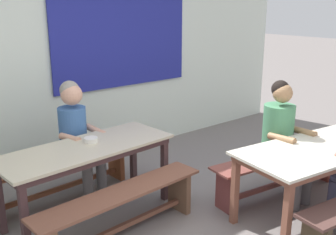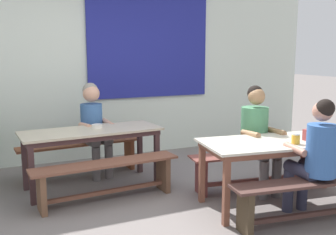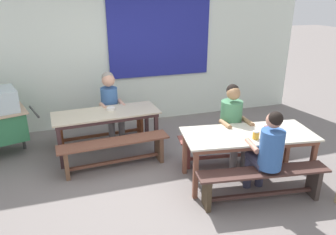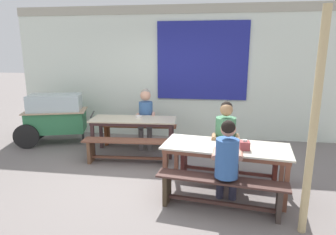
{
  "view_description": "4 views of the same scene",
  "coord_description": "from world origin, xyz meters",
  "px_view_note": "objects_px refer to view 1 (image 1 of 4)",
  "views": [
    {
      "loc": [
        -2.26,
        -2.08,
        2.05
      ],
      "look_at": [
        0.15,
        0.85,
        0.95
      ],
      "focal_mm": 42.51,
      "sensor_mm": 36.0,
      "label": 1
    },
    {
      "loc": [
        -1.68,
        -3.49,
        1.67
      ],
      "look_at": [
        0.12,
        0.47,
        0.94
      ],
      "focal_mm": 41.45,
      "sensor_mm": 36.0,
      "label": 2
    },
    {
      "loc": [
        -1.11,
        -3.79,
        2.52
      ],
      "look_at": [
        0.23,
        0.46,
        0.8
      ],
      "focal_mm": 34.36,
      "sensor_mm": 36.0,
      "label": 3
    },
    {
      "loc": [
        0.93,
        -4.38,
        2.09
      ],
      "look_at": [
        0.18,
        0.61,
        0.91
      ],
      "focal_mm": 31.32,
      "sensor_mm": 36.0,
      "label": 4
    }
  ],
  "objects_px": {
    "dining_table_far": "(87,154)",
    "bench_near_back": "(279,168)",
    "bench_far_front": "(122,206)",
    "dining_table_near": "(324,153)",
    "person_right_near_table": "(283,134)",
    "bench_far_back": "(62,171)",
    "person_center_facing": "(77,131)",
    "soup_bowl": "(91,140)"
  },
  "relations": [
    {
      "from": "bench_far_back",
      "to": "bench_far_front",
      "type": "relative_size",
      "value": 1.0
    },
    {
      "from": "bench_far_front",
      "to": "person_right_near_table",
      "type": "bearing_deg",
      "value": -13.78
    },
    {
      "from": "dining_table_near",
      "to": "person_right_near_table",
      "type": "height_order",
      "value": "person_right_near_table"
    },
    {
      "from": "bench_far_front",
      "to": "soup_bowl",
      "type": "distance_m",
      "value": 0.76
    },
    {
      "from": "bench_far_front",
      "to": "dining_table_near",
      "type": "bearing_deg",
      "value": -27.55
    },
    {
      "from": "dining_table_far",
      "to": "bench_near_back",
      "type": "bearing_deg",
      "value": -26.25
    },
    {
      "from": "bench_far_back",
      "to": "bench_near_back",
      "type": "relative_size",
      "value": 0.97
    },
    {
      "from": "dining_table_far",
      "to": "soup_bowl",
      "type": "relative_size",
      "value": 12.91
    },
    {
      "from": "bench_far_front",
      "to": "bench_near_back",
      "type": "distance_m",
      "value": 1.84
    },
    {
      "from": "dining_table_near",
      "to": "person_center_facing",
      "type": "relative_size",
      "value": 1.49
    },
    {
      "from": "dining_table_far",
      "to": "bench_near_back",
      "type": "xyz_separation_m",
      "value": [
        1.83,
        -0.9,
        -0.36
      ]
    },
    {
      "from": "dining_table_far",
      "to": "person_right_near_table",
      "type": "relative_size",
      "value": 1.35
    },
    {
      "from": "dining_table_far",
      "to": "bench_far_front",
      "type": "xyz_separation_m",
      "value": [
        0.03,
        -0.54,
        -0.35
      ]
    },
    {
      "from": "dining_table_far",
      "to": "bench_near_back",
      "type": "distance_m",
      "value": 2.08
    },
    {
      "from": "dining_table_far",
      "to": "bench_far_back",
      "type": "relative_size",
      "value": 1.02
    },
    {
      "from": "dining_table_near",
      "to": "soup_bowl",
      "type": "bearing_deg",
      "value": 137.88
    },
    {
      "from": "bench_far_back",
      "to": "person_right_near_table",
      "type": "xyz_separation_m",
      "value": [
        1.81,
        -1.5,
        0.42
      ]
    },
    {
      "from": "person_center_facing",
      "to": "soup_bowl",
      "type": "distance_m",
      "value": 0.41
    },
    {
      "from": "dining_table_far",
      "to": "person_right_near_table",
      "type": "distance_m",
      "value": 2.02
    },
    {
      "from": "dining_table_near",
      "to": "bench_far_back",
      "type": "bearing_deg",
      "value": 132.3
    },
    {
      "from": "bench_near_back",
      "to": "person_right_near_table",
      "type": "relative_size",
      "value": 1.36
    },
    {
      "from": "dining_table_far",
      "to": "bench_far_front",
      "type": "bearing_deg",
      "value": -86.32
    },
    {
      "from": "dining_table_near",
      "to": "bench_near_back",
      "type": "bearing_deg",
      "value": 82.16
    },
    {
      "from": "person_right_near_table",
      "to": "soup_bowl",
      "type": "relative_size",
      "value": 9.58
    },
    {
      "from": "dining_table_near",
      "to": "bench_near_back",
      "type": "relative_size",
      "value": 1.08
    },
    {
      "from": "bench_far_front",
      "to": "person_center_facing",
      "type": "xyz_separation_m",
      "value": [
        0.11,
        1.01,
        0.43
      ]
    },
    {
      "from": "dining_table_far",
      "to": "dining_table_near",
      "type": "xyz_separation_m",
      "value": [
        1.76,
        -1.44,
        0.01
      ]
    },
    {
      "from": "bench_far_front",
      "to": "person_center_facing",
      "type": "height_order",
      "value": "person_center_facing"
    },
    {
      "from": "bench_near_back",
      "to": "soup_bowl",
      "type": "distance_m",
      "value": 2.05
    },
    {
      "from": "dining_table_near",
      "to": "person_right_near_table",
      "type": "xyz_separation_m",
      "value": [
        0.01,
        0.47,
        0.07
      ]
    },
    {
      "from": "dining_table_far",
      "to": "person_right_near_table",
      "type": "xyz_separation_m",
      "value": [
        1.77,
        -0.96,
        0.07
      ]
    },
    {
      "from": "bench_far_front",
      "to": "soup_bowl",
      "type": "height_order",
      "value": "soup_bowl"
    },
    {
      "from": "person_center_facing",
      "to": "soup_bowl",
      "type": "height_order",
      "value": "person_center_facing"
    },
    {
      "from": "person_right_near_table",
      "to": "dining_table_far",
      "type": "bearing_deg",
      "value": 151.5
    },
    {
      "from": "bench_far_front",
      "to": "person_right_near_table",
      "type": "relative_size",
      "value": 1.32
    },
    {
      "from": "person_center_facing",
      "to": "soup_bowl",
      "type": "bearing_deg",
      "value": -97.59
    },
    {
      "from": "dining_table_near",
      "to": "dining_table_far",
      "type": "bearing_deg",
      "value": 140.78
    },
    {
      "from": "dining_table_near",
      "to": "person_right_near_table",
      "type": "bearing_deg",
      "value": 88.4
    },
    {
      "from": "soup_bowl",
      "to": "bench_far_back",
      "type": "bearing_deg",
      "value": 105.15
    },
    {
      "from": "dining_table_near",
      "to": "bench_near_back",
      "type": "distance_m",
      "value": 0.65
    },
    {
      "from": "person_center_facing",
      "to": "dining_table_near",
      "type": "bearing_deg",
      "value": -49.82
    },
    {
      "from": "dining_table_far",
      "to": "bench_far_front",
      "type": "relative_size",
      "value": 1.02
    }
  ]
}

